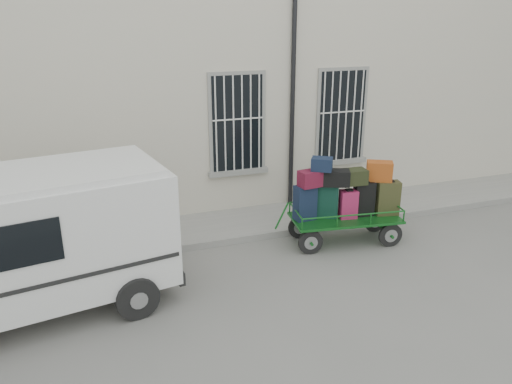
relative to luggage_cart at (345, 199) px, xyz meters
name	(u,v)px	position (x,y,z in m)	size (l,w,h in m)	color
ground	(304,265)	(-1.24, -0.70, -0.98)	(80.00, 80.00, 0.00)	slate
building	(223,77)	(-1.24, 4.79, 2.02)	(24.00, 5.15, 6.00)	beige
sidewalk	(265,221)	(-1.24, 1.50, -0.90)	(24.00, 1.70, 0.15)	gray
luggage_cart	(345,199)	(0.00, 0.00, 0.00)	(2.72, 1.33, 1.91)	black
van	(18,238)	(-6.16, -0.73, 0.38)	(4.96, 2.76, 2.37)	white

